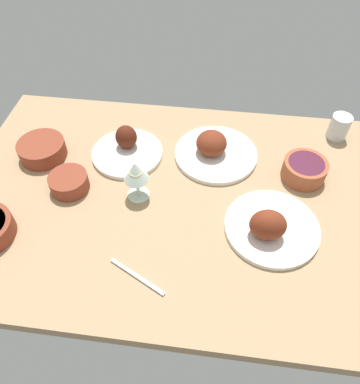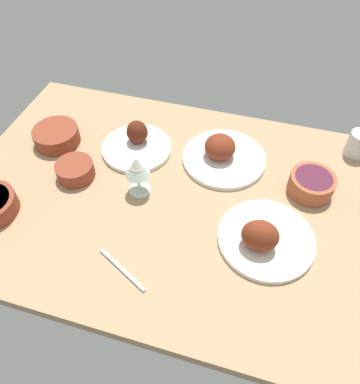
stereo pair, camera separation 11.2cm
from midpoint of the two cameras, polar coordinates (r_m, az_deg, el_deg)
dining_table at (r=115.19cm, az=-2.78°, el=-1.46°), size 140.00×90.00×4.00cm
plate_near_viewer at (r=127.43cm, az=-10.75°, el=6.58°), size 24.01×24.01×9.67cm
plate_far_side at (r=104.95cm, az=10.89°, el=-5.49°), size 27.12×27.12×10.80cm
plate_center_main at (r=124.21cm, az=2.74°, el=6.42°), size 27.93×27.93×9.56cm
bowl_sauce at (r=134.36cm, az=-22.93°, el=6.07°), size 15.65×15.65×5.55cm
bowl_pasta at (r=120.51cm, az=-19.46°, el=1.35°), size 12.07×12.07×5.18cm
bowl_onions at (r=121.35cm, az=16.30°, el=3.26°), size 13.80×13.80×6.32cm
wine_glass at (r=107.95cm, az=-9.85°, el=2.74°), size 7.60×7.60×14.00cm
water_tumbler at (r=139.62cm, az=21.38°, el=9.28°), size 6.87×6.87×8.83cm
fork_loose at (r=99.27cm, az=-10.01°, el=-13.03°), size 16.02×8.87×0.80cm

